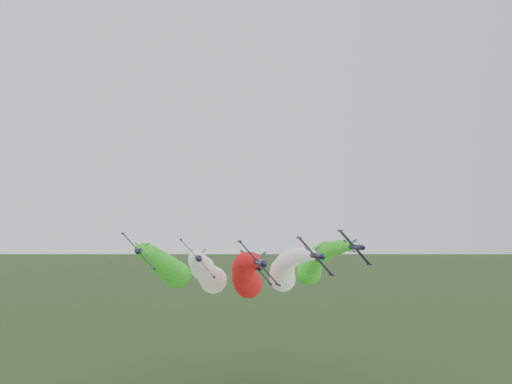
# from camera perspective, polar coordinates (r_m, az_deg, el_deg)

# --- Properties ---
(jet_lead) EXTENTS (14.56, 72.99, 17.36)m
(jet_lead) POSITION_cam_1_polar(r_m,az_deg,el_deg) (126.71, -1.16, -9.72)
(jet_lead) COLOR black
(jet_lead) RESTS_ON ground
(jet_inner_left) EXTENTS (14.87, 73.31, 17.68)m
(jet_inner_left) POSITION_cam_1_polar(r_m,az_deg,el_deg) (139.73, -5.60, -9.20)
(jet_inner_left) COLOR black
(jet_inner_left) RESTS_ON ground
(jet_inner_right) EXTENTS (14.70, 73.13, 17.50)m
(jet_inner_right) POSITION_cam_1_polar(r_m,az_deg,el_deg) (139.06, 3.22, -9.06)
(jet_inner_right) COLOR black
(jet_inner_right) RESTS_ON ground
(jet_outer_left) EXTENTS (14.92, 73.35, 17.72)m
(jet_outer_left) POSITION_cam_1_polar(r_m,az_deg,el_deg) (145.87, -10.07, -8.48)
(jet_outer_left) COLOR black
(jet_outer_left) RESTS_ON ground
(jet_outer_right) EXTENTS (14.86, 73.29, 17.66)m
(jet_outer_right) POSITION_cam_1_polar(r_m,az_deg,el_deg) (148.99, 6.50, -8.24)
(jet_outer_right) COLOR black
(jet_outer_right) RESTS_ON ground
(jet_trail) EXTENTS (14.19, 72.63, 17.00)m
(jet_trail) POSITION_cam_1_polar(r_m,az_deg,el_deg) (150.96, -1.14, -9.72)
(jet_trail) COLOR black
(jet_trail) RESTS_ON ground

